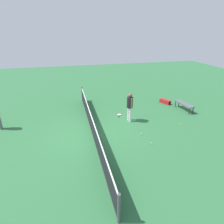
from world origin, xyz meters
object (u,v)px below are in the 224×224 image
at_px(player_near_side, 130,105).
at_px(tennis_racket_near_player, 119,115).
at_px(tennis_ball_midcourt, 151,143).
at_px(courtside_bench, 184,104).
at_px(equipment_bag, 165,102).
at_px(tennis_ball_baseline, 181,124).
at_px(tennis_ball_near_player, 141,134).

bearing_deg(player_near_side, tennis_racket_near_player, 19.99).
distance_m(tennis_racket_near_player, tennis_ball_midcourt, 3.54).
relative_size(tennis_racket_near_player, courtside_bench, 0.39).
bearing_deg(equipment_bag, tennis_ball_baseline, 166.24).
height_order(tennis_racket_near_player, tennis_ball_baseline, tennis_ball_baseline).
bearing_deg(tennis_ball_near_player, equipment_bag, -42.39).
bearing_deg(tennis_ball_baseline, tennis_ball_near_player, 99.74).
bearing_deg(player_near_side, tennis_ball_baseline, -113.91).
distance_m(tennis_racket_near_player, equipment_bag, 3.95).
bearing_deg(equipment_bag, tennis_racket_near_player, 106.09).
height_order(tennis_ball_near_player, tennis_ball_midcourt, same).
relative_size(tennis_racket_near_player, equipment_bag, 0.72).
relative_size(tennis_ball_baseline, courtside_bench, 0.04).
xyz_separation_m(tennis_ball_near_player, tennis_ball_baseline, (0.44, -2.55, 0.00)).
bearing_deg(courtside_bench, tennis_ball_midcourt, 130.17).
bearing_deg(tennis_ball_baseline, equipment_bag, -13.76).
bearing_deg(courtside_bench, player_near_side, 99.21).
relative_size(tennis_racket_near_player, tennis_ball_baseline, 9.19).
bearing_deg(tennis_ball_near_player, tennis_ball_baseline, -80.26).
bearing_deg(courtside_bench, tennis_ball_baseline, 143.20).
relative_size(tennis_racket_near_player, tennis_ball_midcourt, 9.19).
xyz_separation_m(tennis_racket_near_player, courtside_bench, (-0.29, -4.38, 0.40)).
relative_size(player_near_side, courtside_bench, 1.11).
relative_size(tennis_ball_near_player, equipment_bag, 0.08).
bearing_deg(tennis_racket_near_player, tennis_ball_midcourt, -170.56).
bearing_deg(tennis_ball_midcourt, tennis_ball_baseline, -60.52).
height_order(courtside_bench, equipment_bag, courtside_bench).
bearing_deg(tennis_ball_baseline, tennis_ball_midcourt, 119.48).
xyz_separation_m(tennis_ball_near_player, courtside_bench, (2.27, -3.92, 0.38)).
bearing_deg(tennis_racket_near_player, tennis_ball_baseline, -125.21).
bearing_deg(courtside_bench, equipment_bag, 22.96).
xyz_separation_m(courtside_bench, equipment_bag, (1.38, 0.58, -0.28)).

